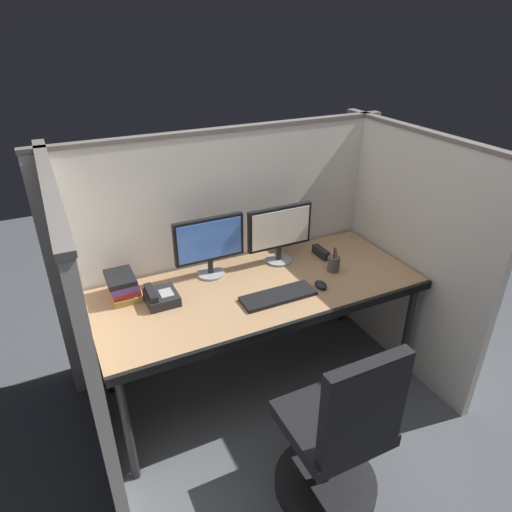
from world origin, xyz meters
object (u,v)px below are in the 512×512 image
at_px(office_chair, 336,445).
at_px(desk_phone, 161,297).
at_px(monitor_right, 280,231).
at_px(book_stack, 123,286).
at_px(computer_mouse, 321,285).
at_px(pen_cup, 334,264).
at_px(red_stapler, 321,252).
at_px(keyboard_main, 278,296).
at_px(desk, 261,295).
at_px(monitor_left, 209,243).

height_order(office_chair, desk_phone, office_chair).
xyz_separation_m(monitor_right, book_stack, (-0.98, 0.02, -0.15)).
relative_size(office_chair, computer_mouse, 10.16).
height_order(office_chair, computer_mouse, office_chair).
bearing_deg(monitor_right, computer_mouse, -80.05).
bearing_deg(pen_cup, monitor_right, 133.51).
height_order(desk_phone, red_stapler, desk_phone).
height_order(keyboard_main, desk_phone, desk_phone).
distance_m(desk, office_chair, 0.92).
xyz_separation_m(monitor_left, keyboard_main, (0.25, -0.41, -0.20)).
bearing_deg(monitor_left, desk_phone, -155.63).
height_order(desk, desk_phone, desk_phone).
bearing_deg(keyboard_main, desk, 107.48).
bearing_deg(monitor_left, keyboard_main, -58.51).
bearing_deg(book_stack, red_stapler, -3.45).
bearing_deg(red_stapler, computer_mouse, -122.84).
distance_m(computer_mouse, book_stack, 1.13).
bearing_deg(computer_mouse, pen_cup, 36.60).
xyz_separation_m(monitor_left, book_stack, (-0.53, -0.01, -0.15)).
distance_m(desk, pen_cup, 0.50).
distance_m(office_chair, monitor_left, 1.29).
relative_size(computer_mouse, book_stack, 0.42).
relative_size(monitor_left, desk_phone, 2.26).
xyz_separation_m(monitor_right, red_stapler, (0.28, -0.06, -0.19)).
distance_m(monitor_right, red_stapler, 0.34).
bearing_deg(red_stapler, book_stack, 176.55).
distance_m(monitor_right, computer_mouse, 0.44).
height_order(desk, monitor_left, monitor_left).
relative_size(office_chair, pen_cup, 5.80).
relative_size(desk_phone, pen_cup, 1.13).
bearing_deg(office_chair, pen_cup, 55.63).
bearing_deg(monitor_left, red_stapler, -7.03).
relative_size(keyboard_main, desk_phone, 2.26).
distance_m(monitor_right, book_stack, 1.00).
height_order(monitor_right, red_stapler, monitor_right).
distance_m(office_chair, pen_cup, 1.08).
xyz_separation_m(desk, red_stapler, (0.53, 0.18, 0.08)).
bearing_deg(keyboard_main, red_stapler, 32.94).
bearing_deg(office_chair, keyboard_main, 81.81).
xyz_separation_m(monitor_left, pen_cup, (0.70, -0.29, -0.17)).
relative_size(desk, book_stack, 8.39).
bearing_deg(book_stack, monitor_right, -0.92).
bearing_deg(book_stack, computer_mouse, -20.99).
xyz_separation_m(desk, computer_mouse, (0.32, -0.15, 0.07)).
distance_m(desk, computer_mouse, 0.36).
bearing_deg(book_stack, pen_cup, -12.53).
relative_size(office_chair, red_stapler, 6.50).
distance_m(book_stack, pen_cup, 1.26).
bearing_deg(pen_cup, monitor_left, 157.68).
bearing_deg(monitor_right, book_stack, 179.08).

